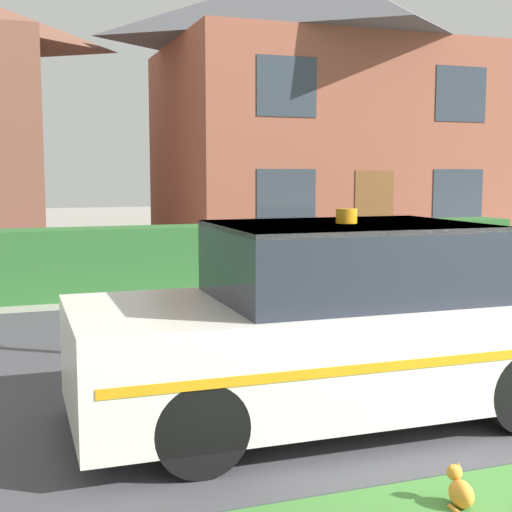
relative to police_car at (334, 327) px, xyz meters
name	(u,v)px	position (x,y,z in m)	size (l,w,h in m)	color
road_strip	(339,348)	(1.12, 2.15, -0.78)	(28.00, 6.87, 0.01)	#424247
garden_hedge	(161,260)	(-0.03, 6.64, -0.21)	(13.69, 0.84, 1.14)	#2D662D
police_car	(334,327)	(0.00, 0.00, 0.00)	(4.22, 1.81, 1.74)	black
cat	(459,490)	(0.05, -1.69, -0.68)	(0.17, 0.28, 0.25)	orange
house_right	(321,107)	(5.63, 12.51, 3.02)	(8.55, 6.42, 7.46)	#93513D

